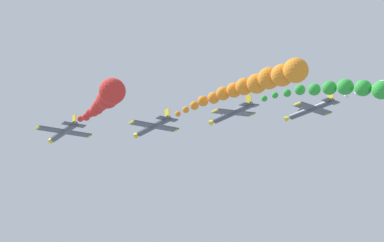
{
  "coord_description": "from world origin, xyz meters",
  "views": [
    {
      "loc": [
        -41.23,
        -50.21,
        46.65
      ],
      "look_at": [
        0.0,
        0.0,
        74.52
      ],
      "focal_mm": 38.19,
      "sensor_mm": 36.0,
      "label": 1
    }
  ],
  "objects_px": {
    "airplane_left_inner": "(153,126)",
    "airplane_lead": "(63,132)",
    "airplane_right_inner": "(232,113)",
    "airplane_left_outer": "(310,109)"
  },
  "relations": [
    {
      "from": "airplane_right_inner",
      "to": "airplane_left_outer",
      "type": "xyz_separation_m",
      "value": [
        12.02,
        -7.89,
        1.43
      ]
    },
    {
      "from": "airplane_lead",
      "to": "airplane_right_inner",
      "type": "relative_size",
      "value": 1.0
    },
    {
      "from": "airplane_left_inner",
      "to": "airplane_left_outer",
      "type": "bearing_deg",
      "value": -37.56
    },
    {
      "from": "airplane_lead",
      "to": "airplane_left_outer",
      "type": "xyz_separation_m",
      "value": [
        34.17,
        -26.81,
        4.77
      ]
    },
    {
      "from": "airplane_right_inner",
      "to": "airplane_left_outer",
      "type": "relative_size",
      "value": 1.0
    },
    {
      "from": "airplane_left_inner",
      "to": "airplane_lead",
      "type": "bearing_deg",
      "value": 140.86
    },
    {
      "from": "airplane_lead",
      "to": "airplane_left_inner",
      "type": "xyz_separation_m",
      "value": [
        11.93,
        -9.71,
        1.06
      ]
    },
    {
      "from": "airplane_left_inner",
      "to": "airplane_left_outer",
      "type": "height_order",
      "value": "airplane_left_outer"
    },
    {
      "from": "airplane_lead",
      "to": "airplane_left_inner",
      "type": "relative_size",
      "value": 1.0
    },
    {
      "from": "airplane_lead",
      "to": "airplane_left_inner",
      "type": "distance_m",
      "value": 15.42
    }
  ]
}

